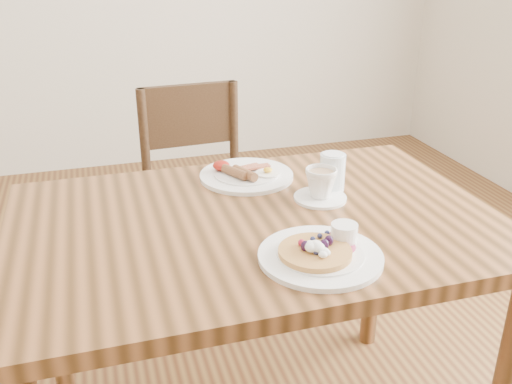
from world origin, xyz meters
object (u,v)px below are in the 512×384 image
chair_far (200,191)px  breakfast_plate (245,174)px  dining_table (256,253)px  pancake_plate (322,252)px  water_glass (332,172)px  teacup_saucer (321,186)px

chair_far → breakfast_plate: (0.04, -0.52, 0.27)m
dining_table → chair_far: bearing=89.3°
chair_far → breakfast_plate: size_ratio=3.26×
pancake_plate → breakfast_plate: bearing=94.1°
pancake_plate → water_glass: size_ratio=2.64×
pancake_plate → teacup_saucer: bearing=68.0°
chair_far → teacup_saucer: size_ratio=6.29×
breakfast_plate → teacup_saucer: 0.25m
pancake_plate → water_glass: bearing=63.2°
breakfast_plate → teacup_saucer: (0.15, -0.20, 0.03)m
dining_table → breakfast_plate: breakfast_plate is taller
chair_far → water_glass: (0.24, -0.67, 0.31)m
breakfast_plate → teacup_saucer: teacup_saucer is taller
teacup_saucer → breakfast_plate: bearing=126.9°
dining_table → pancake_plate: bearing=-70.7°
pancake_plate → water_glass: (0.17, 0.34, 0.04)m
pancake_plate → teacup_saucer: (0.12, 0.29, 0.02)m
breakfast_plate → water_glass: size_ratio=2.64×
pancake_plate → teacup_saucer: 0.31m
dining_table → teacup_saucer: teacup_saucer is taller
dining_table → breakfast_plate: (0.05, 0.26, 0.11)m
breakfast_plate → pancake_plate: bearing=-85.9°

